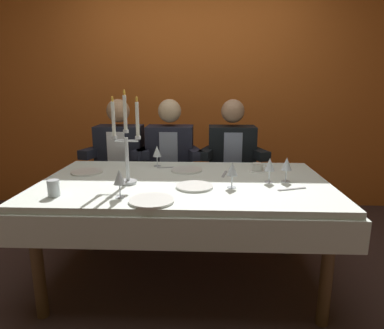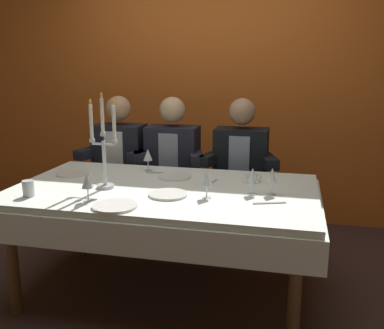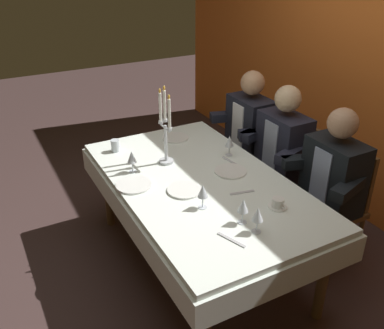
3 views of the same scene
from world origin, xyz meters
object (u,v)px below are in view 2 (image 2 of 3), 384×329
at_px(dinner_plate_1, 168,194).
at_px(seated_diner_1, 173,158).
at_px(dinner_plate_3, 115,206).
at_px(wine_glass_1, 207,179).
at_px(wine_glass_3, 87,182).
at_px(seated_diner_0, 120,155).
at_px(dinner_plate_0, 174,176).
at_px(candelabra, 104,150).
at_px(water_tumbler_0, 28,188).
at_px(seated_diner_2, 241,161).
at_px(wine_glass_2, 272,176).
at_px(dining_table, 164,205).
at_px(wine_glass_0, 148,155).
at_px(wine_glass_4, 253,176).
at_px(dinner_plate_2, 73,174).
at_px(coffee_cup_0, 251,178).

xyz_separation_m(dinner_plate_1, seated_diner_1, (-0.26, 1.05, -0.01)).
bearing_deg(seated_diner_1, dinner_plate_1, -75.96).
relative_size(dinner_plate_3, wine_glass_1, 1.52).
height_order(wine_glass_3, seated_diner_0, seated_diner_0).
height_order(dinner_plate_0, dinner_plate_1, same).
xyz_separation_m(candelabra, wine_glass_1, (0.66, -0.06, -0.13)).
distance_m(candelabra, seated_diner_0, 1.05).
relative_size(water_tumbler_0, seated_diner_0, 0.08).
distance_m(water_tumbler_0, seated_diner_2, 1.67).
bearing_deg(seated_diner_0, seated_diner_2, 0.00).
bearing_deg(dinner_plate_3, dinner_plate_1, 50.58).
bearing_deg(dinner_plate_3, seated_diner_1, 91.64).
distance_m(dinner_plate_3, seated_diner_2, 1.42).
bearing_deg(wine_glass_2, dining_table, 179.43).
relative_size(wine_glass_0, wine_glass_4, 1.00).
height_order(wine_glass_1, wine_glass_4, same).
height_order(dinner_plate_2, wine_glass_0, wine_glass_0).
xyz_separation_m(dining_table, wine_glass_1, (0.31, -0.15, 0.23)).
distance_m(wine_glass_0, water_tumbler_0, 0.90).
height_order(wine_glass_3, coffee_cup_0, wine_glass_3).
bearing_deg(dinner_plate_3, dinner_plate_0, 77.86).
distance_m(wine_glass_0, seated_diner_2, 0.80).
bearing_deg(seated_diner_2, dinner_plate_2, -146.55).
xyz_separation_m(dinner_plate_0, wine_glass_0, (-0.23, 0.14, 0.11)).
bearing_deg(dinner_plate_1, wine_glass_4, 15.42).
height_order(candelabra, wine_glass_4, candelabra).
bearing_deg(candelabra, coffee_cup_0, 22.00).
distance_m(wine_glass_4, coffee_cup_0, 0.31).
bearing_deg(seated_diner_0, dining_table, -53.49).
height_order(dinner_plate_3, wine_glass_2, wine_glass_2).
height_order(wine_glass_0, seated_diner_2, seated_diner_2).
bearing_deg(dinner_plate_1, dining_table, 114.86).
bearing_deg(dinner_plate_2, dinner_plate_3, -46.26).
xyz_separation_m(wine_glass_2, seated_diner_2, (-0.29, 0.89, -0.12)).
bearing_deg(dinner_plate_3, wine_glass_1, 31.51).
xyz_separation_m(water_tumbler_0, coffee_cup_0, (1.25, 0.63, -0.02)).
xyz_separation_m(wine_glass_2, coffee_cup_0, (-0.15, 0.27, -0.09)).
height_order(wine_glass_0, wine_glass_4, same).
xyz_separation_m(seated_diner_0, seated_diner_1, (0.47, 0.00, 0.00)).
relative_size(dining_table, seated_diner_1, 1.56).
height_order(dinner_plate_2, wine_glass_1, wine_glass_1).
bearing_deg(dining_table, candelabra, -165.42).
bearing_deg(dinner_plate_1, wine_glass_0, 119.55).
xyz_separation_m(coffee_cup_0, seated_diner_0, (-1.18, 0.62, -0.03)).
xyz_separation_m(seated_diner_0, seated_diner_2, (1.04, 0.00, 0.00)).
bearing_deg(wine_glass_1, seated_diner_1, 115.37).
distance_m(dinner_plate_0, seated_diner_2, 0.74).
bearing_deg(seated_diner_0, dinner_plate_2, -94.86).
height_order(dinner_plate_1, wine_glass_2, wine_glass_2).
relative_size(dinner_plate_2, wine_glass_2, 1.36).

